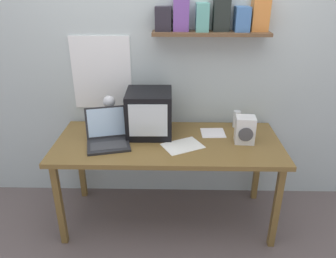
% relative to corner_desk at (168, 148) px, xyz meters
% --- Properties ---
extents(ground_plane, '(12.00, 12.00, 0.00)m').
position_rel_corner_desk_xyz_m(ground_plane, '(0.00, 0.00, -0.66)').
color(ground_plane, '#685A58').
extents(back_wall, '(5.60, 0.24, 2.60)m').
position_rel_corner_desk_xyz_m(back_wall, '(0.01, 0.43, 0.64)').
color(back_wall, '#B6C3C3').
rests_on(back_wall, ground_plane).
extents(corner_desk, '(1.69, 0.72, 0.72)m').
position_rel_corner_desk_xyz_m(corner_desk, '(0.00, 0.00, 0.00)').
color(corner_desk, brown).
rests_on(corner_desk, ground_plane).
extents(crt_monitor, '(0.35, 0.35, 0.34)m').
position_rel_corner_desk_xyz_m(crt_monitor, '(-0.15, 0.14, 0.23)').
color(crt_monitor, black).
rests_on(crt_monitor, corner_desk).
extents(laptop, '(0.36, 0.35, 0.25)m').
position_rel_corner_desk_xyz_m(laptop, '(-0.45, -0.04, 0.12)').
color(laptop, '#232326').
rests_on(laptop, corner_desk).
extents(desk_lamp, '(0.15, 0.18, 0.30)m').
position_rel_corner_desk_xyz_m(desk_lamp, '(-0.46, 0.18, 0.24)').
color(desk_lamp, silver).
rests_on(desk_lamp, corner_desk).
extents(juice_glass, '(0.06, 0.06, 0.14)m').
position_rel_corner_desk_xyz_m(juice_glass, '(0.56, 0.27, 0.12)').
color(juice_glass, white).
rests_on(juice_glass, corner_desk).
extents(space_heater, '(0.15, 0.13, 0.20)m').
position_rel_corner_desk_xyz_m(space_heater, '(0.57, -0.00, 0.16)').
color(space_heater, white).
rests_on(space_heater, corner_desk).
extents(loose_paper_near_laptop, '(0.34, 0.30, 0.00)m').
position_rel_corner_desk_xyz_m(loose_paper_near_laptop, '(0.11, -0.08, 0.06)').
color(loose_paper_near_laptop, white).
rests_on(loose_paper_near_laptop, corner_desk).
extents(open_notebook, '(0.19, 0.18, 0.00)m').
position_rel_corner_desk_xyz_m(open_notebook, '(0.35, 0.15, 0.06)').
color(open_notebook, white).
rests_on(open_notebook, corner_desk).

